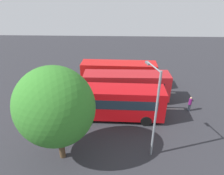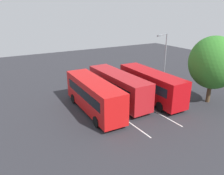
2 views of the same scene
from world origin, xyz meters
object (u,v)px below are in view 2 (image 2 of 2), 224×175
Objects in this scene: pedestrian at (106,76)px; depot_tree at (213,63)px; bus_center_left at (118,87)px; bus_center_right at (93,95)px; street_lamp at (164,56)px; bus_far_left at (150,84)px.

pedestrian is 0.23× the size of depot_tree.
bus_center_right is at bearing 104.02° from bus_center_left.
bus_center_right reaches higher than pedestrian.
bus_center_left is at bearing -56.37° from pedestrian.
depot_tree reaches higher than street_lamp.
bus_center_right is 1.36× the size of street_lamp.
pedestrian is at bearing 11.75° from bus_far_left.
bus_far_left and bus_center_right have the same top height.
bus_far_left is at bearing -27.80° from pedestrian.
bus_center_left is at bearing 59.89° from depot_tree.
depot_tree is at bearing 79.00° from street_lamp.
bus_center_left is 1.36× the size of street_lamp.
depot_tree is at bearing -125.36° from bus_far_left.
pedestrian is 13.92m from depot_tree.
street_lamp is at bearing -76.23° from bus_center_right.
bus_far_left is at bearing -110.04° from bus_center_left.
pedestrian is at bearing -35.12° from bus_center_right.
street_lamp reaches higher than bus_far_left.
bus_far_left is 8.01m from pedestrian.
bus_center_right is 9.33m from pedestrian.
street_lamp is (-4.93, -6.02, 3.09)m from pedestrian.
bus_far_left is 1.00× the size of bus_center_left.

